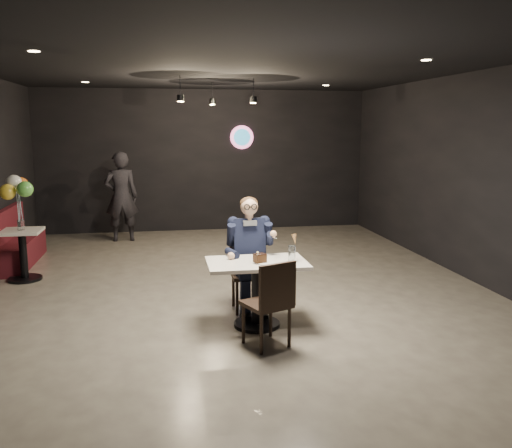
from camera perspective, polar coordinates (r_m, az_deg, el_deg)
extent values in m
plane|color=gray|center=(7.58, -2.48, -6.85)|extent=(9.00, 9.00, 0.00)
cube|color=black|center=(9.26, -4.28, 14.25)|extent=(1.40, 1.20, 0.36)
cube|color=silver|center=(6.12, 0.08, -7.36)|extent=(1.10, 0.70, 0.75)
cube|color=black|center=(6.61, -0.75, -5.24)|extent=(0.42, 0.46, 0.92)
cube|color=black|center=(5.57, 1.08, -8.23)|extent=(0.56, 0.59, 0.92)
cube|color=black|center=(6.55, -0.76, -3.05)|extent=(0.60, 0.80, 1.44)
cylinder|color=white|center=(5.92, 1.03, -4.11)|extent=(0.22, 0.22, 0.01)
cube|color=black|center=(5.92, 0.41, -3.63)|extent=(0.15, 0.14, 0.09)
ellipsoid|color=green|center=(5.90, 0.67, -3.32)|extent=(0.06, 0.04, 0.01)
cylinder|color=silver|center=(6.00, 3.81, -3.14)|extent=(0.08, 0.08, 0.18)
cone|color=#B27749|center=(6.03, 4.09, -1.61)|extent=(0.07, 0.07, 0.12)
cube|color=#490F1B|center=(9.61, -23.72, -1.23)|extent=(0.46, 1.84, 0.92)
cube|color=silver|center=(8.61, -23.27, -3.23)|extent=(0.55, 0.55, 0.69)
cylinder|color=silver|center=(8.52, -23.50, -0.09)|extent=(0.10, 0.10, 0.15)
cube|color=gold|center=(8.46, -23.70, 2.68)|extent=(0.41, 0.41, 0.68)
imported|color=black|center=(10.90, -13.99, 2.82)|extent=(0.67, 0.47, 1.76)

